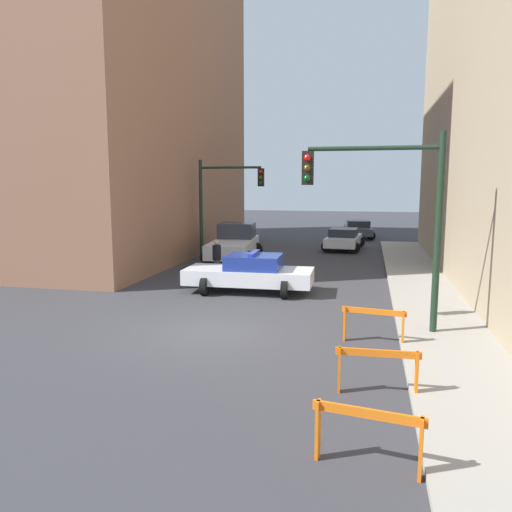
{
  "coord_description": "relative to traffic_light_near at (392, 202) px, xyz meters",
  "views": [
    {
      "loc": [
        4.12,
        -12.53,
        4.03
      ],
      "look_at": [
        0.15,
        5.11,
        1.37
      ],
      "focal_mm": 35.0,
      "sensor_mm": 36.0,
      "label": 1
    }
  ],
  "objects": [
    {
      "name": "barrier_back",
      "position": [
        -0.39,
        -1.02,
        -2.91
      ],
      "size": [
        1.59,
        0.36,
        0.9
      ],
      "rotation": [
        0.0,
        0.0,
        -0.14
      ],
      "color": "orange",
      "rests_on": "ground_plane"
    },
    {
      "name": "white_truck",
      "position": [
        -7.38,
        11.42,
        -2.62
      ],
      "size": [
        2.96,
        5.56,
        1.9
      ],
      "rotation": [
        0.0,
        0.0,
        0.09
      ],
      "color": "silver",
      "rests_on": "ground_plane"
    },
    {
      "name": "barrier_mid",
      "position": [
        -0.34,
        -4.18,
        -2.91
      ],
      "size": [
        1.6,
        0.21,
        0.9
      ],
      "rotation": [
        0.0,
        0.0,
        0.04
      ],
      "color": "orange",
      "rests_on": "ground_plane"
    },
    {
      "name": "police_car",
      "position": [
        -4.81,
        4.14,
        -2.81
      ],
      "size": [
        4.75,
        2.45,
        1.52
      ],
      "rotation": [
        0.0,
        0.0,
        1.6
      ],
      "color": "white",
      "rests_on": "ground_plane"
    },
    {
      "name": "ground_plane",
      "position": [
        -4.73,
        -1.01,
        -3.53
      ],
      "size": [
        120.0,
        120.0,
        0.0
      ],
      "primitive_type": "plane",
      "color": "#38383D"
    },
    {
      "name": "barrier_front",
      "position": [
        -0.52,
        -6.78,
        -2.91
      ],
      "size": [
        1.59,
        0.4,
        0.9
      ],
      "rotation": [
        0.0,
        0.0,
        -0.17
      ],
      "color": "orange",
      "rests_on": "ground_plane"
    },
    {
      "name": "pedestrian_crossing",
      "position": [
        -6.77,
        6.34,
        -2.67
      ],
      "size": [
        0.51,
        0.51,
        1.66
      ],
      "rotation": [
        0.0,
        0.0,
        4.04
      ],
      "color": "#474C66",
      "rests_on": "ground_plane"
    },
    {
      "name": "sidewalk_right",
      "position": [
        1.47,
        -1.01,
        -3.47
      ],
      "size": [
        2.4,
        44.0,
        0.12
      ],
      "color": "#9E998E",
      "rests_on": "ground_plane"
    },
    {
      "name": "parked_car_near",
      "position": [
        -2.01,
        16.94,
        -2.86
      ],
      "size": [
        2.5,
        4.43,
        1.31
      ],
      "rotation": [
        0.0,
        0.0,
        -0.08
      ],
      "color": "silver",
      "rests_on": "ground_plane"
    },
    {
      "name": "traffic_light_near",
      "position": [
        0.0,
        0.0,
        0.0
      ],
      "size": [
        3.64,
        0.35,
        5.2
      ],
      "color": "black",
      "rests_on": "sidewalk_right"
    },
    {
      "name": "parked_car_mid",
      "position": [
        -1.3,
        23.76,
        -2.86
      ],
      "size": [
        2.54,
        4.45,
        1.31
      ],
      "rotation": [
        0.0,
        0.0,
        0.1
      ],
      "color": "#474C51",
      "rests_on": "ground_plane"
    },
    {
      "name": "traffic_light_far",
      "position": [
        -8.03,
        11.26,
        -0.13
      ],
      "size": [
        3.44,
        0.35,
        5.2
      ],
      "color": "black",
      "rests_on": "ground_plane"
    },
    {
      "name": "building_corner_left",
      "position": [
        -16.73,
        12.99,
        6.88
      ],
      "size": [
        14.0,
        20.0,
        20.82
      ],
      "color": "#93664C",
      "rests_on": "ground_plane"
    }
  ]
}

